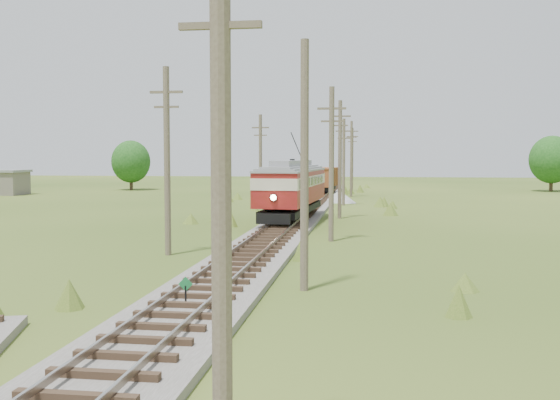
# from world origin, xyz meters

# --- Properties ---
(ground) EXTENTS (260.00, 260.00, 0.00)m
(ground) POSITION_xyz_m (0.00, 0.00, 0.00)
(ground) COLOR #284615
(ground) RESTS_ON ground
(railbed_main) EXTENTS (3.60, 96.00, 0.57)m
(railbed_main) POSITION_xyz_m (0.00, 34.00, 0.19)
(railbed_main) COLOR #605B54
(railbed_main) RESTS_ON ground
(switch_marker) EXTENTS (0.45, 0.06, 1.08)m
(switch_marker) POSITION_xyz_m (-0.20, 1.50, 0.63)
(switch_marker) COLOR black
(switch_marker) RESTS_ON ground
(streetcar) EXTENTS (3.79, 13.02, 5.90)m
(streetcar) POSITION_xyz_m (-0.00, 27.21, 2.72)
(streetcar) COLOR black
(streetcar) RESTS_ON ground
(gondola) EXTENTS (3.31, 8.68, 2.83)m
(gondola) POSITION_xyz_m (0.00, 58.97, 2.09)
(gondola) COLOR black
(gondola) RESTS_ON ground
(gravel_pile) EXTENTS (3.44, 3.64, 1.25)m
(gravel_pile) POSITION_xyz_m (2.56, 47.86, 0.58)
(gravel_pile) COLOR gray
(gravel_pile) RESTS_ON ground
(utility_pole_r_0) EXTENTS (1.60, 0.30, 8.50)m
(utility_pole_r_0) POSITION_xyz_m (3.20, -8.00, 4.37)
(utility_pole_r_0) COLOR brown
(utility_pole_r_0) RESTS_ON ground
(utility_pole_r_1) EXTENTS (0.30, 0.30, 8.80)m
(utility_pole_r_1) POSITION_xyz_m (3.10, 5.00, 4.40)
(utility_pole_r_1) COLOR brown
(utility_pole_r_1) RESTS_ON ground
(utility_pole_r_2) EXTENTS (1.60, 0.30, 8.60)m
(utility_pole_r_2) POSITION_xyz_m (3.30, 18.00, 4.42)
(utility_pole_r_2) COLOR brown
(utility_pole_r_2) RESTS_ON ground
(utility_pole_r_3) EXTENTS (1.60, 0.30, 9.00)m
(utility_pole_r_3) POSITION_xyz_m (3.20, 31.00, 4.63)
(utility_pole_r_3) COLOR brown
(utility_pole_r_3) RESTS_ON ground
(utility_pole_r_4) EXTENTS (1.60, 0.30, 8.40)m
(utility_pole_r_4) POSITION_xyz_m (3.00, 44.00, 4.32)
(utility_pole_r_4) COLOR brown
(utility_pole_r_4) RESTS_ON ground
(utility_pole_r_5) EXTENTS (1.60, 0.30, 8.90)m
(utility_pole_r_5) POSITION_xyz_m (3.40, 57.00, 4.58)
(utility_pole_r_5) COLOR brown
(utility_pole_r_5) RESTS_ON ground
(utility_pole_r_6) EXTENTS (1.60, 0.30, 8.70)m
(utility_pole_r_6) POSITION_xyz_m (3.20, 70.00, 4.47)
(utility_pole_r_6) COLOR brown
(utility_pole_r_6) RESTS_ON ground
(utility_pole_l_a) EXTENTS (1.60, 0.30, 9.00)m
(utility_pole_l_a) POSITION_xyz_m (-4.20, 12.00, 4.63)
(utility_pole_l_a) COLOR brown
(utility_pole_l_a) RESTS_ON ground
(utility_pole_l_b) EXTENTS (1.60, 0.30, 8.60)m
(utility_pole_l_b) POSITION_xyz_m (-4.50, 40.00, 4.42)
(utility_pole_l_b) COLOR brown
(utility_pole_l_b) RESTS_ON ground
(tree_mid_a) EXTENTS (5.46, 5.46, 7.03)m
(tree_mid_a) POSITION_xyz_m (-28.00, 68.00, 4.02)
(tree_mid_a) COLOR #38281C
(tree_mid_a) RESTS_ON ground
(tree_mid_b) EXTENTS (5.88, 5.88, 7.57)m
(tree_mid_b) POSITION_xyz_m (30.00, 72.00, 4.33)
(tree_mid_b) COLOR #38281C
(tree_mid_b) RESTS_ON ground
(shed) EXTENTS (6.40, 4.40, 3.10)m
(shed) POSITION_xyz_m (-40.00, 55.00, 1.57)
(shed) COLOR slate
(shed) RESTS_ON ground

